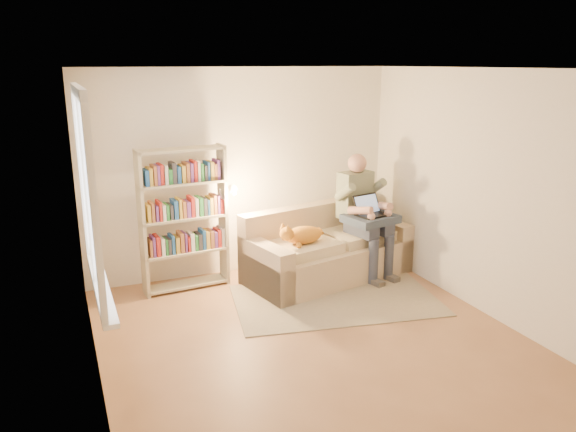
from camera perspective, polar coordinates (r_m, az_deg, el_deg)
name	(u,v)px	position (r m, az deg, el deg)	size (l,w,h in m)	color
floor	(317,344)	(5.61, 2.98, -12.88)	(4.50, 4.50, 0.00)	brown
ceiling	(321,68)	(4.94, 3.41, 14.74)	(4.00, 4.50, 0.02)	white
wall_left	(88,242)	(4.64, -19.65, -2.48)	(0.02, 4.50, 2.60)	silver
wall_right	(491,196)	(6.24, 19.97, 1.91)	(0.02, 4.50, 2.60)	silver
wall_back	(242,172)	(7.16, -4.70, 4.43)	(4.00, 0.02, 2.60)	silver
wall_front	(496,314)	(3.37, 20.34, -9.34)	(4.00, 0.02, 2.60)	silver
window	(92,225)	(4.82, -19.25, -0.89)	(0.12, 1.52, 1.69)	white
sofa	(326,253)	(7.14, 3.88, -3.72)	(2.24, 1.35, 0.89)	#CDB491
person	(362,209)	(7.15, 7.57, 0.75)	(0.56, 0.76, 1.55)	gray
cat	(300,235)	(6.63, 1.22, -1.96)	(0.69, 0.35, 0.26)	#FFA531
blanket	(373,218)	(7.08, 8.61, -0.23)	(0.60, 0.49, 0.10)	#2C384D
laptop	(372,210)	(7.06, 8.58, 0.65)	(0.44, 0.40, 0.32)	black
bookshelf	(184,212)	(6.70, -10.53, 0.38)	(1.15, 0.34, 1.72)	#B8AE8B
rug	(336,300)	(6.55, 4.90, -8.51)	(2.31, 1.36, 0.01)	gray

